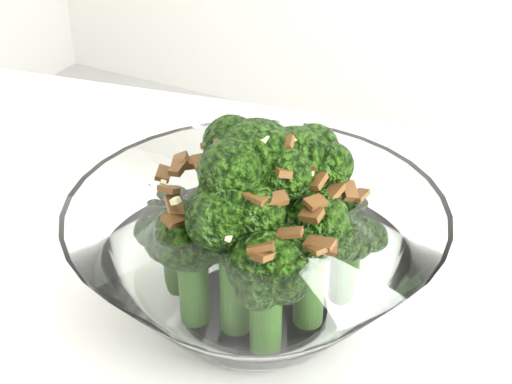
% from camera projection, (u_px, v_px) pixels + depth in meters
% --- Properties ---
extents(broccoli_dish, '(0.24, 0.24, 0.15)m').
position_uv_depth(broccoli_dish, '(257.00, 252.00, 0.49)').
color(broccoli_dish, white).
rests_on(broccoli_dish, table).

